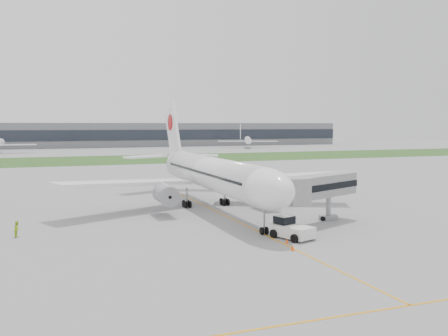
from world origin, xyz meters
name	(u,v)px	position (x,y,z in m)	size (l,w,h in m)	color
ground	(221,214)	(0.00, 0.00, 0.00)	(600.00, 600.00, 0.00)	#939396
apron_markings	(233,220)	(0.00, -5.00, 0.00)	(70.00, 70.00, 0.04)	orange
grass_strip	(110,160)	(0.00, 120.00, 0.01)	(600.00, 50.00, 0.02)	#274F1D
terminal_building	(84,135)	(0.00, 229.87, 7.00)	(320.00, 22.30, 14.00)	gray
airliner	(210,172)	(0.00, 4.87, 5.66)	(48.13, 53.95, 17.88)	white
pushback_tug	(290,228)	(2.09, -17.66, 1.14)	(4.50, 5.46, 2.47)	white
jet_bridge	(316,187)	(8.96, -11.86, 4.91)	(13.72, 9.08, 6.64)	gray
safety_cone_left	(293,248)	(-0.50, -23.02, 0.31)	(0.45, 0.45, 0.62)	#FF4F0D
safety_cone_right	(287,241)	(0.50, -19.89, 0.26)	(0.38, 0.38, 0.53)	#FF4F0D
ground_crew_near	(292,233)	(1.88, -18.39, 0.76)	(0.55, 0.36, 1.52)	#AAEC27
ground_crew_far	(17,229)	(-27.56, -6.15, 0.96)	(0.93, 0.72, 1.91)	#AFD824
distant_aircraft_right	(248,148)	(85.48, 189.34, 0.00)	(33.43, 29.50, 12.78)	white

